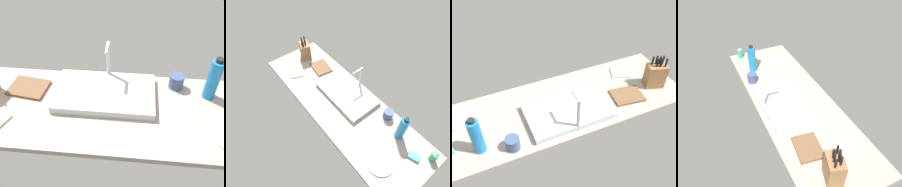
# 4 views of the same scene
# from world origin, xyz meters

# --- Properties ---
(countertop_slab) EXTENTS (1.91, 0.63, 0.04)m
(countertop_slab) POSITION_xyz_m (0.00, 0.00, 0.02)
(countertop_slab) COLOR gray
(countertop_slab) RESTS_ON ground
(sink_basin) EXTENTS (0.59, 0.35, 0.05)m
(sink_basin) POSITION_xyz_m (-0.03, 0.10, 0.06)
(sink_basin) COLOR #B7BABF
(sink_basin) RESTS_ON countertop_slab
(faucet) EXTENTS (0.06, 0.12, 0.27)m
(faucet) POSITION_xyz_m (-0.03, 0.25, 0.19)
(faucet) COLOR #B7BABF
(faucet) RESTS_ON countertop_slab
(knife_block) EXTENTS (0.17, 0.14, 0.26)m
(knife_block) POSITION_xyz_m (-0.77, 0.09, 0.13)
(knife_block) COLOR brown
(knife_block) RESTS_ON countertop_slab
(cutting_board) EXTENTS (0.25, 0.20, 0.02)m
(cutting_board) POSITION_xyz_m (-0.51, 0.12, 0.04)
(cutting_board) COLOR brown
(cutting_board) RESTS_ON countertop_slab
(soap_bottle) EXTENTS (0.05, 0.05, 0.12)m
(soap_bottle) POSITION_xyz_m (0.88, 0.21, 0.09)
(soap_bottle) COLOR #2D9966
(soap_bottle) RESTS_ON countertop_slab
(water_bottle) EXTENTS (0.07, 0.07, 0.27)m
(water_bottle) POSITION_xyz_m (0.58, 0.16, 0.16)
(water_bottle) COLOR #1970B7
(water_bottle) RESTS_ON countertop_slab
(dinner_plate) EXTENTS (0.21, 0.21, 0.01)m
(dinner_plate) POSITION_xyz_m (0.65, -0.13, 0.04)
(dinner_plate) COLOR silver
(dinner_plate) RESTS_ON countertop_slab
(dish_towel) EXTENTS (0.20, 0.18, 0.01)m
(dish_towel) POSITION_xyz_m (-0.62, -0.14, 0.04)
(dish_towel) COLOR beige
(dish_towel) RESTS_ON countertop_slab
(coffee_mug) EXTENTS (0.09, 0.09, 0.09)m
(coffee_mug) POSITION_xyz_m (0.40, 0.23, 0.08)
(coffee_mug) COLOR #384C75
(coffee_mug) RESTS_ON countertop_slab
(dish_sponge) EXTENTS (0.10, 0.08, 0.02)m
(dish_sponge) POSITION_xyz_m (0.78, 0.11, 0.05)
(dish_sponge) COLOR #4CA3BC
(dish_sponge) RESTS_ON countertop_slab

